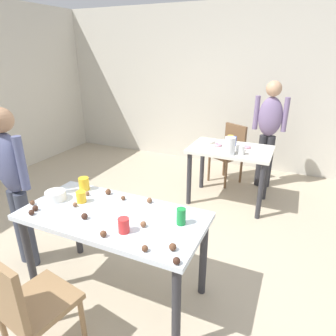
{
  "coord_description": "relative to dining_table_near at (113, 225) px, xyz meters",
  "views": [
    {
      "loc": [
        1.03,
        -1.74,
        1.89
      ],
      "look_at": [
        0.02,
        0.49,
        0.9
      ],
      "focal_mm": 31.22,
      "sensor_mm": 36.0,
      "label": 1
    }
  ],
  "objects": [
    {
      "name": "cup_near_2",
      "position": [
        -0.33,
        0.06,
        0.15
      ],
      "size": [
        0.08,
        0.08,
        0.09
      ],
      "primitive_type": "cylinder",
      "color": "yellow",
      "rests_on": "dining_table_near"
    },
    {
      "name": "cake_ball_5",
      "position": [
        0.11,
        -0.27,
        0.12
      ],
      "size": [
        0.04,
        0.04,
        0.04
      ],
      "primitive_type": "sphere",
      "color": "brown",
      "rests_on": "dining_table_near"
    },
    {
      "name": "dining_table_near",
      "position": [
        0.0,
        0.0,
        0.0
      ],
      "size": [
        1.4,
        0.68,
        0.75
      ],
      "color": "silver",
      "rests_on": "ground_plane"
    },
    {
      "name": "cake_ball_6",
      "position": [
        -0.05,
        0.22,
        0.12
      ],
      "size": [
        0.04,
        0.04,
        0.04
      ],
      "primitive_type": "sphere",
      "color": "brown",
      "rests_on": "dining_table_near"
    },
    {
      "name": "soda_can",
      "position": [
        0.52,
        0.09,
        0.16
      ],
      "size": [
        0.07,
        0.07,
        0.12
      ],
      "primitive_type": "cylinder",
      "color": "#198438",
      "rests_on": "dining_table_near"
    },
    {
      "name": "cake_ball_4",
      "position": [
        -0.66,
        -0.14,
        0.12
      ],
      "size": [
        0.04,
        0.04,
        0.04
      ],
      "primitive_type": "sphere",
      "color": "brown",
      "rests_on": "dining_table_near"
    },
    {
      "name": "donut_far_0",
      "position": [
        0.15,
        2.06,
        0.12
      ],
      "size": [
        0.11,
        0.11,
        0.03
      ],
      "primitive_type": "torus",
      "color": "white",
      "rests_on": "dining_table_far"
    },
    {
      "name": "person_girl_near",
      "position": [
        -0.98,
        -0.03,
        0.23
      ],
      "size": [
        0.46,
        0.26,
        1.48
      ],
      "color": "#383D4C",
      "rests_on": "ground_plane"
    },
    {
      "name": "person_adult_far",
      "position": [
        0.81,
        2.65,
        0.26
      ],
      "size": [
        0.45,
        0.21,
        1.52
      ],
      "color": "#28282D",
      "rests_on": "ground_plane"
    },
    {
      "name": "chair_near_table",
      "position": [
        -0.15,
        -0.72,
        -0.15
      ],
      "size": [
        0.46,
        0.46,
        0.87
      ],
      "color": "olive",
      "rests_on": "ground_plane"
    },
    {
      "name": "cup_near_0",
      "position": [
        -0.46,
        0.25,
        0.16
      ],
      "size": [
        0.09,
        0.09,
        0.11
      ],
      "primitive_type": "cylinder",
      "color": "yellow",
      "rests_on": "dining_table_near"
    },
    {
      "name": "pitcher_far",
      "position": [
        0.48,
        1.7,
        0.2
      ],
      "size": [
        0.13,
        0.13,
        0.21
      ],
      "primitive_type": "cylinder",
      "color": "white",
      "rests_on": "dining_table_far"
    },
    {
      "name": "cup_far_2",
      "position": [
        0.61,
        1.75,
        0.15
      ],
      "size": [
        0.08,
        0.08,
        0.11
      ],
      "primitive_type": "cylinder",
      "color": "white",
      "rests_on": "dining_table_far"
    },
    {
      "name": "donut_far_2",
      "position": [
        0.28,
        1.96,
        0.11
      ],
      "size": [
        0.1,
        0.1,
        0.03
      ],
      "primitive_type": "torus",
      "color": "pink",
      "rests_on": "dining_table_far"
    },
    {
      "name": "cake_ball_0",
      "position": [
        -0.33,
        -0.03,
        0.12
      ],
      "size": [
        0.04,
        0.04,
        0.04
      ],
      "primitive_type": "sphere",
      "color": "brown",
      "rests_on": "dining_table_near"
    },
    {
      "name": "cake_ball_12",
      "position": [
        0.58,
        -0.21,
        0.12
      ],
      "size": [
        0.05,
        0.05,
        0.05
      ],
      "primitive_type": "sphere",
      "color": "brown",
      "rests_on": "dining_table_near"
    },
    {
      "name": "chair_far_table",
      "position": [
        0.3,
        2.62,
        -0.15
      ],
      "size": [
        0.54,
        0.54,
        0.87
      ],
      "color": "brown",
      "rests_on": "ground_plane"
    },
    {
      "name": "donut_far_1",
      "position": [
        0.63,
        2.02,
        0.11
      ],
      "size": [
        0.1,
        0.1,
        0.03
      ],
      "primitive_type": "torus",
      "color": "pink",
      "rests_on": "dining_table_far"
    },
    {
      "name": "dining_table_far",
      "position": [
        0.45,
        1.94,
        -0.02
      ],
      "size": [
        1.01,
        0.66,
        0.75
      ],
      "color": "silver",
      "rests_on": "ground_plane"
    },
    {
      "name": "mixing_bowl",
      "position": [
        -0.55,
        0.0,
        0.14
      ],
      "size": [
        0.16,
        0.16,
        0.08
      ],
      "primitive_type": "cylinder",
      "color": "white",
      "rests_on": "dining_table_near"
    },
    {
      "name": "cake_ball_8",
      "position": [
        -0.14,
        -0.14,
        0.12
      ],
      "size": [
        0.05,
        0.05,
        0.05
      ],
      "primitive_type": "sphere",
      "color": "#3D2319",
      "rests_on": "dining_table_near"
    },
    {
      "name": "cake_ball_9",
      "position": [
        0.29,
        -0.06,
        0.12
      ],
      "size": [
        0.04,
        0.04,
        0.04
      ],
      "primitive_type": "sphere",
      "color": "brown",
      "rests_on": "dining_table_near"
    },
    {
      "name": "ground_plane",
      "position": [
        0.13,
        0.18,
        -0.65
      ],
      "size": [
        6.4,
        6.4,
        0.0
      ],
      "primitive_type": "plane",
      "color": "tan"
    },
    {
      "name": "cup_near_1",
      "position": [
        0.2,
        -0.16,
        0.15
      ],
      "size": [
        0.08,
        0.08,
        0.1
      ],
      "primitive_type": "cylinder",
      "color": "red",
      "rests_on": "dining_table_near"
    },
    {
      "name": "cup_far_1",
      "position": [
        0.4,
        2.13,
        0.15
      ],
      "size": [
        0.08,
        0.08,
        0.11
      ],
      "primitive_type": "cylinder",
      "color": "yellow",
      "rests_on": "dining_table_far"
    },
    {
      "name": "cake_ball_3",
      "position": [
        -0.22,
        0.26,
        0.12
      ],
      "size": [
        0.05,
        0.05,
        0.05
      ],
      "primitive_type": "sphere",
      "color": "brown",
      "rests_on": "dining_table_near"
    },
    {
      "name": "cup_far_3",
      "position": [
        0.56,
        1.85,
        0.15
      ],
      "size": [
        0.07,
        0.07,
        0.09
      ],
      "primitive_type": "cylinder",
      "color": "white",
      "rests_on": "dining_table_far"
    },
    {
      "name": "cake_ball_13",
      "position": [
        -0.36,
        0.16,
        0.12
      ],
      "size": [
        0.04,
        0.04,
        0.04
      ],
      "primitive_type": "sphere",
      "color": "brown",
      "rests_on": "dining_table_near"
    },
    {
      "name": "cake_ball_11",
      "position": [
        0.17,
        0.27,
        0.12
      ],
      "size": [
        0.04,
        0.04,
        0.04
      ],
      "primitive_type": "sphere",
      "color": "brown",
      "rests_on": "dining_table_near"
    },
    {
      "name": "fork_near",
      "position": [
        -0.07,
        0.06,
        0.1
      ],
      "size": [
        0.17,
        0.02,
        0.01
      ],
      "primitive_type": "cube",
      "color": "silver",
      "rests_on": "dining_table_near"
    },
    {
      "name": "cake_ball_7",
      "position": [
        0.65,
        -0.31,
        0.12
      ],
      "size": [
        0.04,
        0.04,
        0.04
      ],
      "primitive_type": "sphere",
      "color": "#3D2319",
      "rests_on": "dining_table_near"
    },
    {
      "name": "cup_far_0",
      "position": [
        0.45,
        2.06,
        0.16
      ],
      "size": [
        0.08,
        0.08,
        0.12
      ],
      "primitive_type": "cylinder",
      "color": "#3351B2",
      "rests_on": "dining_table_far"
    },
    {
      "name": "wall_back",
      "position": [
        0.13,
        3.38,
        0.65
      ],
      "size": [
        6.4,
        0.1,
        2.6
      ],
      "primitive_type": "cube",
      "color": "beige",
      "rests_on": "ground_plane"
    },
    {
      "name": "cake_ball_1",
      "position": [
        -0.56,
        -0.2,
        0.12
      ],
      "size": [
        0.04,
        0.04,
        0.04
      ],
      "primitive_type": "sphere",
      "color": "#3D2319",
      "rests_on": "dining_table_near"
    },
    {
      "name": "cake_ball_10",
      "position": [
        -0.54,
        -0.26,
        0.12
      ],
      "size": [
        0.04,
        0.04,
        0.04
      ],
      "primitive_type": "sphere",
      "color": "#3D2319",
      "rests_on": "dining_table_near"
    },
    {
      "name": "cake_ball_2",
      "position": [
        0.43,
        -0.29,
        0.12
      ],
      "size": [
        0.04,
        0.04,
        0.04
      ],
      "primitive_type": "sphere",
      "color": "brown",
      "rests_on": "dining_table_near"
    }
  ]
}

